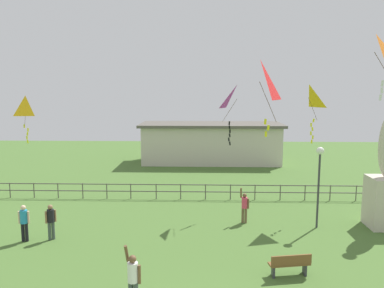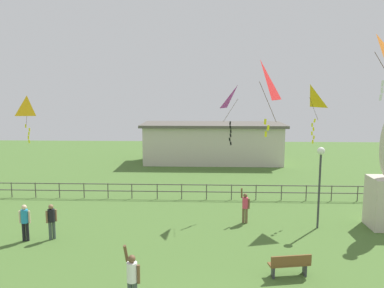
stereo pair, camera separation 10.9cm
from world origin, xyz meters
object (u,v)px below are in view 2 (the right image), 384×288
object	(u,v)px
lamppost	(320,169)
person_3	(132,277)
person_2	(245,206)
kite_2	(27,108)
kite_0	(310,100)
person_1	(25,220)
kite_4	(237,101)
park_bench	(290,264)
person_0	(52,219)
kite_5	(260,83)
kite_3	(375,54)

from	to	relation	value
lamppost	person_3	bearing A→B (deg)	-137.03
person_2	kite_2	bearing A→B (deg)	168.28
person_2	kite_0	distance (m)	6.33
person_3	kite_0	bearing A→B (deg)	49.81
person_1	kite_4	distance (m)	11.73
park_bench	kite_4	world-z (taller)	kite_4
kite_2	kite_0	bearing A→B (deg)	-4.95
person_0	person_3	size ratio (longest dim) A/B	0.80
person_0	lamppost	bearing A→B (deg)	8.59
park_bench	kite_0	distance (m)	9.07
lamppost	person_0	world-z (taller)	lamppost
person_0	person_1	xyz separation A→B (m)	(-1.10, -0.23, 0.02)
lamppost	person_1	distance (m)	13.76
person_3	kite_2	distance (m)	13.66
park_bench	kite_4	bearing A→B (deg)	101.07
kite_5	person_3	bearing A→B (deg)	-146.40
kite_0	person_2	bearing A→B (deg)	-160.53
lamppost	kite_0	bearing A→B (deg)	95.70
person_3	kite_5	size ratio (longest dim) A/B	0.77
person_1	lamppost	bearing A→B (deg)	8.87
person_0	kite_4	size ratio (longest dim) A/B	0.52
person_1	kite_4	world-z (taller)	kite_4
person_3	kite_0	distance (m)	12.72
person_0	kite_0	bearing A→B (deg)	16.47
kite_3	kite_5	xyz separation A→B (m)	(-3.52, 0.90, -0.90)
lamppost	kite_5	bearing A→B (deg)	-128.95
kite_4	kite_5	xyz separation A→B (m)	(0.23, -6.65, 0.85)
person_1	person_2	distance (m)	10.33
lamppost	person_0	bearing A→B (deg)	-171.41
park_bench	kite_3	bearing A→B (deg)	-9.09
kite_0	kite_3	bearing A→B (deg)	-89.06
kite_2	kite_3	world-z (taller)	kite_3
kite_0	kite_5	bearing A→B (deg)	-118.94
person_2	kite_4	bearing A→B (deg)	101.84
person_0	person_3	world-z (taller)	person_3
person_1	kite_3	distance (m)	15.40
kite_5	lamppost	bearing A→B (deg)	51.05
person_1	kite_2	distance (m)	7.27
kite_2	kite_4	xyz separation A→B (m)	(11.67, -0.84, 0.42)
person_1	kite_0	distance (m)	14.77
kite_5	person_2	bearing A→B (deg)	88.71
person_0	kite_4	distance (m)	10.77
kite_0	kite_2	distance (m)	15.38
kite_0	kite_2	bearing A→B (deg)	175.05
person_2	kite_3	distance (m)	9.71
person_1	person_2	xyz separation A→B (m)	(9.98, 2.67, -0.05)
park_bench	person_3	size ratio (longest dim) A/B	0.76
kite_4	kite_0	bearing A→B (deg)	-7.56
kite_0	kite_4	xyz separation A→B (m)	(-3.64, 0.48, -0.10)
kite_5	kite_3	bearing A→B (deg)	-14.29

